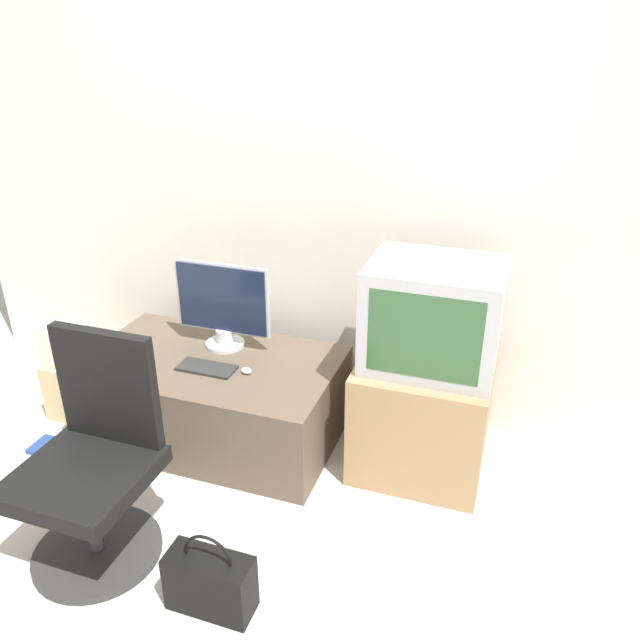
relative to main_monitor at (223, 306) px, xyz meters
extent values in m
plane|color=beige|center=(0.34, -0.94, -0.68)|extent=(12.00, 12.00, 0.00)
cube|color=silver|center=(0.34, 0.38, 0.62)|extent=(4.40, 0.05, 2.60)
cube|color=brown|center=(0.00, -0.17, -0.46)|extent=(1.29, 0.77, 0.45)
cube|color=#A37F56|center=(1.08, -0.07, -0.40)|extent=(0.62, 0.56, 0.58)
cylinder|color=silver|center=(0.00, 0.00, -0.22)|extent=(0.21, 0.21, 0.02)
cylinder|color=silver|center=(0.00, 0.00, -0.17)|extent=(0.09, 0.09, 0.08)
cube|color=silver|center=(0.00, 0.00, 0.04)|extent=(0.52, 0.01, 0.38)
cube|color=#19233D|center=(0.00, 0.00, 0.04)|extent=(0.49, 0.02, 0.35)
cube|color=#2D2D2D|center=(0.03, -0.26, -0.22)|extent=(0.29, 0.13, 0.01)
ellipsoid|color=silver|center=(0.24, -0.24, -0.21)|extent=(0.05, 0.03, 0.03)
cube|color=#B7B7BC|center=(1.09, -0.06, 0.14)|extent=(0.59, 0.47, 0.49)
cube|color=#335B33|center=(1.09, -0.29, 0.14)|extent=(0.48, 0.01, 0.38)
cylinder|color=#333333|center=(-0.07, -1.10, -0.67)|extent=(0.52, 0.52, 0.03)
cylinder|color=#4C4C51|center=(-0.07, -1.10, -0.48)|extent=(0.05, 0.05, 0.34)
cube|color=black|center=(-0.07, -1.10, -0.28)|extent=(0.50, 0.50, 0.07)
cube|color=black|center=(-0.07, -0.87, 0.01)|extent=(0.45, 0.05, 0.50)
cube|color=#D1B27F|center=(-0.85, -0.24, -0.52)|extent=(0.21, 0.26, 0.33)
cube|color=beige|center=(-0.85, -0.24, -0.25)|extent=(0.20, 0.20, 0.20)
cube|color=black|center=(0.51, -1.17, -0.56)|extent=(0.33, 0.14, 0.24)
torus|color=black|center=(0.51, -1.17, -0.43)|extent=(0.19, 0.01, 0.19)
cube|color=navy|center=(-0.77, -0.58, -0.67)|extent=(0.16, 0.15, 0.02)
camera|label=1|loc=(1.44, -2.62, 1.32)|focal=35.00mm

